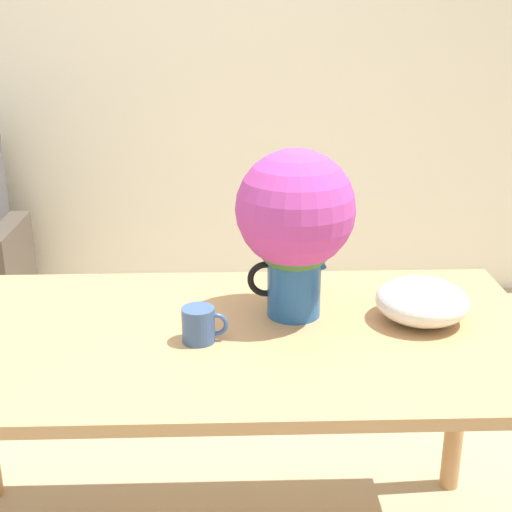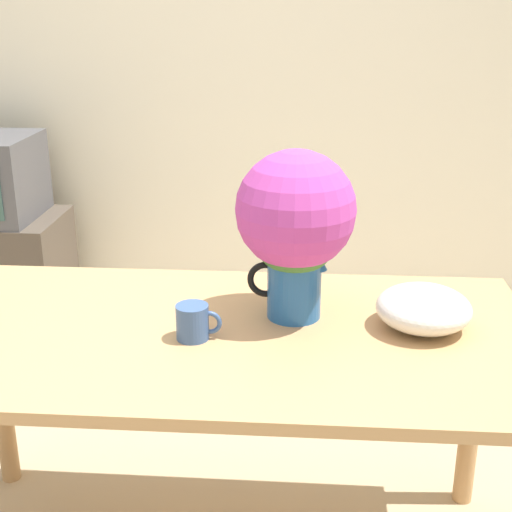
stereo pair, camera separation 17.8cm
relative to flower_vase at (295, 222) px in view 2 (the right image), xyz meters
The scene contains 5 objects.
wall_back 1.98m from the flower_vase, 101.04° to the left, with size 8.00×0.05×2.60m.
table 0.41m from the flower_vase, 153.58° to the right, with size 1.59×0.80×0.73m.
flower_vase is the anchor object (origin of this frame).
coffee_mug 0.35m from the flower_vase, 148.12° to the right, with size 0.11×0.08×0.09m.
white_bowl 0.38m from the flower_vase, ahead, with size 0.23×0.23×0.11m.
Camera 2 is at (0.40, -1.54, 1.50)m, focal length 50.00 mm.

